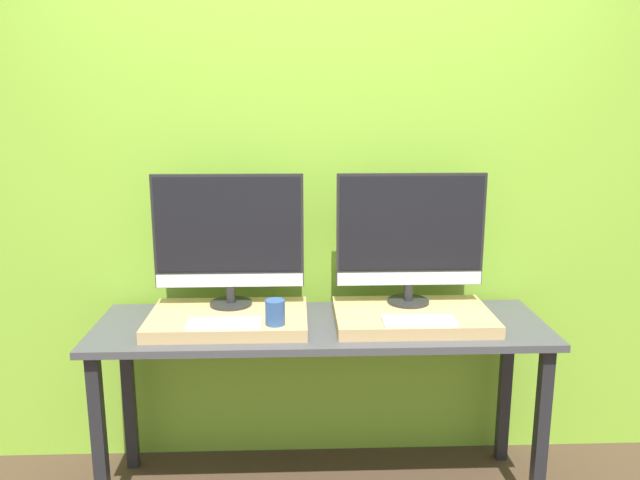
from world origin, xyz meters
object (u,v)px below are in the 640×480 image
object	(u,v)px
monitor_left	(229,235)
mug	(275,312)
keyboard_left	(224,323)
monitor_right	(410,234)
keyboard_right	(419,321)

from	to	relation	value
monitor_left	mug	world-z (taller)	monitor_left
keyboard_left	mug	distance (m)	0.20
monitor_left	monitor_right	size ratio (longest dim) A/B	1.00
keyboard_left	keyboard_right	world-z (taller)	same
keyboard_left	monitor_right	size ratio (longest dim) A/B	0.46
monitor_left	keyboard_right	distance (m)	0.87
keyboard_left	monitor_right	world-z (taller)	monitor_right
mug	monitor_right	bearing A→B (deg)	23.57
monitor_left	keyboard_left	xyz separation A→B (m)	(-0.00, -0.25, -0.30)
mug	keyboard_right	size ratio (longest dim) A/B	0.34
monitor_left	keyboard_right	bearing A→B (deg)	-17.91
monitor_left	keyboard_left	world-z (taller)	monitor_left
monitor_right	keyboard_right	size ratio (longest dim) A/B	2.16
monitor_left	monitor_right	xyz separation A→B (m)	(0.77, 0.00, 0.00)
monitor_left	mug	xyz separation A→B (m)	(0.20, -0.25, -0.26)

